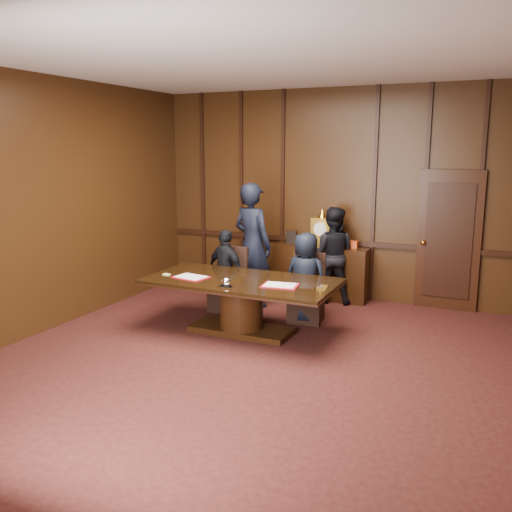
{
  "coord_description": "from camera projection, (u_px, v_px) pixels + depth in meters",
  "views": [
    {
      "loc": [
        2.7,
        -5.37,
        2.53
      ],
      "look_at": [
        -0.34,
        1.34,
        1.05
      ],
      "focal_mm": 38.0,
      "sensor_mm": 36.0,
      "label": 1
    }
  ],
  "objects": [
    {
      "name": "room",
      "position": [
        245.0,
        220.0,
        6.14
      ],
      "size": [
        7.0,
        7.04,
        3.5
      ],
      "color": "black",
      "rests_on": "ground"
    },
    {
      "name": "sideboard",
      "position": [
        321.0,
        270.0,
        9.2
      ],
      "size": [
        1.6,
        0.45,
        1.54
      ],
      "color": "black",
      "rests_on": "ground"
    },
    {
      "name": "conference_table",
      "position": [
        241.0,
        297.0,
        7.45
      ],
      "size": [
        2.62,
        1.32,
        0.76
      ],
      "color": "black",
      "rests_on": "ground"
    },
    {
      "name": "folder_left",
      "position": [
        191.0,
        277.0,
        7.49
      ],
      "size": [
        0.51,
        0.4,
        0.02
      ],
      "rotation": [
        0.0,
        0.0,
        -0.16
      ],
      "color": "#B1101C",
      "rests_on": "conference_table"
    },
    {
      "name": "folder_right",
      "position": [
        280.0,
        285.0,
        7.04
      ],
      "size": [
        0.5,
        0.39,
        0.02
      ],
      "rotation": [
        0.0,
        0.0,
        0.13
      ],
      "color": "#B1101C",
      "rests_on": "conference_table"
    },
    {
      "name": "inkstand",
      "position": [
        226.0,
        283.0,
        6.99
      ],
      "size": [
        0.2,
        0.14,
        0.12
      ],
      "color": "white",
      "rests_on": "conference_table"
    },
    {
      "name": "notepad",
      "position": [
        166.0,
        274.0,
        7.65
      ],
      "size": [
        0.11,
        0.08,
        0.01
      ],
      "primitive_type": "cube",
      "rotation": [
        0.0,
        0.0,
        -0.15
      ],
      "color": "#F5EC78",
      "rests_on": "conference_table"
    },
    {
      "name": "chair_left",
      "position": [
        229.0,
        292.0,
        8.54
      ],
      "size": [
        0.51,
        0.51,
        0.99
      ],
      "rotation": [
        0.0,
        0.0,
        -0.06
      ],
      "color": "black",
      "rests_on": "ground"
    },
    {
      "name": "chair_right",
      "position": [
        307.0,
        301.0,
        8.01
      ],
      "size": [
        0.54,
        0.54,
        0.99
      ],
      "rotation": [
        0.0,
        0.0,
        0.13
      ],
      "color": "black",
      "rests_on": "ground"
    },
    {
      "name": "signatory_left",
      "position": [
        226.0,
        271.0,
        8.4
      ],
      "size": [
        0.82,
        0.55,
        1.29
      ],
      "primitive_type": "imported",
      "rotation": [
        0.0,
        0.0,
        2.81
      ],
      "color": "black",
      "rests_on": "ground"
    },
    {
      "name": "signatory_right",
      "position": [
        305.0,
        278.0,
        7.87
      ],
      "size": [
        0.69,
        0.48,
        1.34
      ],
      "primitive_type": "imported",
      "rotation": [
        0.0,
        0.0,
        3.06
      ],
      "color": "black",
      "rests_on": "ground"
    },
    {
      "name": "witness_left",
      "position": [
        252.0,
        245.0,
        8.65
      ],
      "size": [
        0.84,
        0.68,
        1.99
      ],
      "primitive_type": "imported",
      "rotation": [
        0.0,
        0.0,
        2.82
      ],
      "color": "black",
      "rests_on": "ground"
    },
    {
      "name": "witness_right",
      "position": [
        332.0,
        255.0,
        8.9
      ],
      "size": [
        0.84,
        0.69,
        1.59
      ],
      "primitive_type": "imported",
      "rotation": [
        0.0,
        0.0,
        3.26
      ],
      "color": "black",
      "rests_on": "ground"
    }
  ]
}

